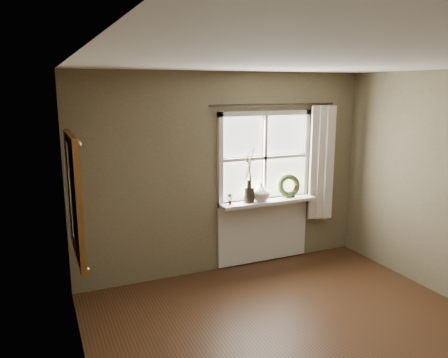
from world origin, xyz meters
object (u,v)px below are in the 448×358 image
dark_jug (249,195)px  gilt_mirror (74,197)px  wreath (289,188)px  cream_vase (261,192)px

dark_jug → gilt_mirror: bearing=-161.3°
dark_jug → wreath: 0.63m
cream_vase → gilt_mirror: 2.55m
wreath → gilt_mirror: bearing=-152.9°
wreath → dark_jug: bearing=-164.8°
dark_jug → cream_vase: cream_vase is taller
dark_jug → cream_vase: 0.18m
dark_jug → gilt_mirror: 2.38m
wreath → gilt_mirror: size_ratio=0.27×
dark_jug → wreath: (0.63, 0.04, 0.02)m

